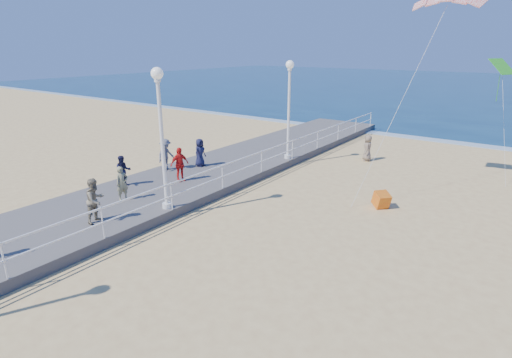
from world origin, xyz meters
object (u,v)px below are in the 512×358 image
Objects in this scene: lamp_post_far at (289,100)px; beach_walker_c at (368,148)px; spectator_3 at (180,164)px; box_kite at (381,201)px; lamp_post_mid at (161,125)px; spectator_1 at (95,200)px; spectator_7 at (123,171)px; spectator_2 at (166,155)px; spectator_4 at (200,153)px; spectator_6 at (122,183)px.

lamp_post_far is 5.64m from beach_walker_c.
box_kite is at bearing -56.98° from spectator_3.
lamp_post_mid is 9.36m from box_kite.
spectator_3 is 1.05× the size of beach_walker_c.
lamp_post_mid is 3.49× the size of beach_walker_c.
lamp_post_far is at bearing -62.77° from beach_walker_c.
spectator_1 is 3.87m from spectator_7.
spectator_2 is 1.09× the size of spectator_4.
lamp_post_far is 3.78× the size of spectator_7.
lamp_post_mid is 3.34m from spectator_6.
spectator_3 is at bearing -120.24° from spectator_2.
lamp_post_far is 3.62× the size of spectator_4.
spectator_2 is at bearing -124.81° from lamp_post_far.
lamp_post_far is at bearing -4.38° from spectator_6.
spectator_4 is 5.49m from spectator_6.
spectator_2 is 1.77m from spectator_4.
lamp_post_mid is 3.75× the size of spectator_6.
spectator_2 is 1.05× the size of beach_walker_c.
spectator_6 reaches higher than spectator_7.
lamp_post_mid is 4.12m from spectator_3.
beach_walker_c is at bearing 66.05° from box_kite.
lamp_post_far is at bearing -5.10° from spectator_3.
spectator_6 is at bearing 166.81° from box_kite.
lamp_post_mid reaches higher than spectator_1.
spectator_7 is 0.92× the size of beach_walker_c.
spectator_6 is at bearing -167.87° from lamp_post_mid.
spectator_2 is 10.64m from box_kite.
lamp_post_mid is 8.87× the size of box_kite.
spectator_2 reaches higher than spectator_7.
lamp_post_mid is 9.00m from lamp_post_far.
spectator_6 is at bearing -169.65° from spectator_3.
spectator_7 is (0.32, -2.82, -0.10)m from spectator_2.
lamp_post_far is at bearing -40.46° from spectator_4.
spectator_2 reaches higher than box_kite.
box_kite is at bearing -56.92° from spectator_1.
lamp_post_far is 11.64m from spectator_1.
spectator_3 is 3.09m from spectator_6.
spectator_2 reaches higher than beach_walker_c.
spectator_4 is (-1.86, 7.31, -0.08)m from spectator_1.
lamp_post_far reaches higher than spectator_4.
spectator_1 is 6.44m from spectator_2.
lamp_post_mid is 5.73m from spectator_2.
spectator_1 is 7.54m from spectator_4.
spectator_1 is 5.06m from spectator_3.
lamp_post_far reaches higher than beach_walker_c.
spectator_1 is 1.10× the size of spectator_4.
spectator_7 is 13.70m from beach_walker_c.
spectator_1 reaches higher than beach_walker_c.
lamp_post_far is 9.41m from spectator_7.
spectator_2 is at bearing 32.13° from spectator_6.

